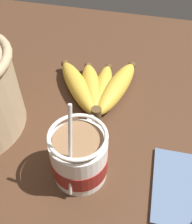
# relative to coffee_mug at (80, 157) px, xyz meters

# --- Properties ---
(table) EXTENTS (1.23, 1.23, 0.03)m
(table) POSITION_rel_coffee_mug_xyz_m (0.02, 0.01, -0.06)
(table) COLOR #422819
(table) RESTS_ON ground
(coffee_mug) EXTENTS (0.13, 0.09, 0.17)m
(coffee_mug) POSITION_rel_coffee_mug_xyz_m (0.00, 0.00, 0.00)
(coffee_mug) COLOR white
(coffee_mug) RESTS_ON table
(banana_bunch) EXTENTS (0.21, 0.19, 0.04)m
(banana_bunch) POSITION_rel_coffee_mug_xyz_m (0.20, 0.02, -0.02)
(banana_bunch) COLOR #4C381E
(banana_bunch) RESTS_ON table
(napkin) EXTENTS (0.14, 0.10, 0.01)m
(napkin) POSITION_rel_coffee_mug_xyz_m (0.01, -0.16, -0.04)
(napkin) COLOR slate
(napkin) RESTS_ON table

